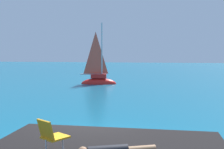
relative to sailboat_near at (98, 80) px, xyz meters
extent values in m
plane|color=#0F5675|center=(3.93, -17.85, -0.36)|extent=(160.00, 160.00, 0.00)
cube|color=black|center=(2.63, -18.77, -0.36)|extent=(1.06, 0.85, 0.64)
ellipsoid|color=red|center=(0.02, 0.00, -0.36)|extent=(3.63, 1.77, 1.20)
cube|color=red|center=(0.02, 0.00, 0.43)|extent=(1.64, 1.09, 0.39)
cylinder|color=#B7B7BC|center=(0.34, 0.06, 2.96)|extent=(0.13, 0.13, 5.43)
cylinder|color=#B2B2B7|center=(-0.73, -0.13, 0.62)|extent=(2.16, 0.48, 0.10)
pyramid|color=#DB4C38|center=(-0.26, -0.05, 2.74)|extent=(1.72, 0.36, 4.13)
cube|color=orange|center=(4.06, -21.30, 0.82)|extent=(0.68, 0.69, 0.04)
cube|color=orange|center=(3.93, -21.52, 1.04)|extent=(0.49, 0.38, 0.45)
cylinder|color=silver|center=(4.17, -21.12, 0.64)|extent=(0.04, 0.04, 0.35)
cylinder|color=silver|center=(3.93, -21.52, 0.64)|extent=(0.04, 0.04, 0.35)
camera|label=1|loc=(6.51, -27.30, 2.74)|focal=45.60mm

